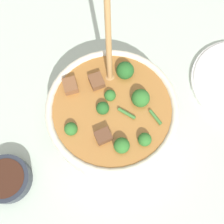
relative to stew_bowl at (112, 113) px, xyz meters
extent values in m
plane|color=#ADBCAD|center=(0.00, 0.00, -0.05)|extent=(4.00, 4.00, 0.00)
cylinder|color=beige|center=(0.00, 0.00, -0.01)|extent=(0.28, 0.28, 0.08)
torus|color=beige|center=(0.00, 0.00, 0.03)|extent=(0.28, 0.28, 0.02)
cylinder|color=#9E662D|center=(0.00, 0.00, 0.01)|extent=(0.26, 0.26, 0.05)
sphere|color=#2D6B28|center=(0.01, -0.09, 0.04)|extent=(0.03, 0.03, 0.03)
cylinder|color=#6B9956|center=(0.01, -0.09, 0.02)|extent=(0.01, 0.01, 0.01)
sphere|color=#2D6B28|center=(0.00, 0.03, 0.04)|extent=(0.02, 0.02, 0.02)
cylinder|color=#6B9956|center=(0.00, 0.03, 0.02)|extent=(0.01, 0.01, 0.01)
sphere|color=#2D6B28|center=(-0.09, -0.03, 0.04)|extent=(0.03, 0.03, 0.03)
cylinder|color=#6B9956|center=(-0.09, -0.03, 0.02)|extent=(0.01, 0.01, 0.01)
sphere|color=#2D6B28|center=(0.06, 0.01, 0.04)|extent=(0.04, 0.04, 0.04)
cylinder|color=#6B9956|center=(0.06, 0.01, 0.02)|extent=(0.01, 0.01, 0.02)
sphere|color=#2D6B28|center=(0.05, -0.08, 0.04)|extent=(0.03, 0.03, 0.03)
cylinder|color=#6B9956|center=(0.05, -0.08, 0.02)|extent=(0.01, 0.01, 0.01)
sphere|color=#235B23|center=(-0.02, 0.00, 0.04)|extent=(0.03, 0.03, 0.03)
cylinder|color=#6B9956|center=(-0.02, 0.00, 0.02)|extent=(0.01, 0.01, 0.01)
sphere|color=#235B23|center=(0.04, 0.08, 0.04)|extent=(0.04, 0.04, 0.04)
cylinder|color=#6B9956|center=(0.04, 0.08, 0.02)|extent=(0.01, 0.01, 0.02)
cube|color=brown|center=(-0.02, 0.06, 0.04)|extent=(0.03, 0.04, 0.02)
cube|color=brown|center=(-0.03, -0.06, 0.04)|extent=(0.04, 0.03, 0.02)
cube|color=brown|center=(-0.08, 0.06, 0.04)|extent=(0.03, 0.04, 0.03)
cylinder|color=#3D7533|center=(0.08, -0.04, 0.04)|extent=(0.02, 0.04, 0.01)
cylinder|color=#3D7533|center=(0.03, -0.02, 0.04)|extent=(0.04, 0.03, 0.01)
ellipsoid|color=#A87A47|center=(0.01, 0.07, 0.03)|extent=(0.04, 0.03, 0.01)
cylinder|color=#A87A47|center=(0.01, 0.11, 0.12)|extent=(0.02, 0.09, 0.19)
cylinder|color=#232833|center=(-0.25, -0.10, -0.03)|extent=(0.10, 0.10, 0.03)
cylinder|color=#381E14|center=(-0.25, -0.10, -0.02)|extent=(0.08, 0.08, 0.01)
camera|label=1|loc=(-0.03, -0.21, 0.58)|focal=45.00mm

